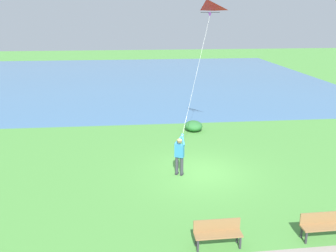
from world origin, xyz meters
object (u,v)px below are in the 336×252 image
person_kite_flyer (180,153)px  park_bench_near_walkway (323,224)px  flying_kite (207,9)px  lakeside_shrub (194,126)px  park_bench_far_walkway (218,232)px

person_kite_flyer → park_bench_near_walkway: size_ratio=1.21×
flying_kite → lakeside_shrub: size_ratio=4.56×
lakeside_shrub → flying_kite: bearing=-177.2°
lakeside_shrub → person_kite_flyer: bearing=164.6°
person_kite_flyer → park_bench_far_walkway: 5.57m
park_bench_near_walkway → park_bench_far_walkway: 3.50m
park_bench_far_walkway → lakeside_shrub: bearing=-6.3°
flying_kite → lakeside_shrub: 7.33m
flying_kite → lakeside_shrub: flying_kite is taller
park_bench_far_walkway → lakeside_shrub: size_ratio=1.17×
park_bench_near_walkway → lakeside_shrub: 12.10m
flying_kite → park_bench_far_walkway: 11.77m
person_kite_flyer → park_bench_far_walkway: bearing=-175.4°
flying_kite → park_bench_near_walkway: size_ratio=3.91×
person_kite_flyer → flying_kite: size_ratio=0.31×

